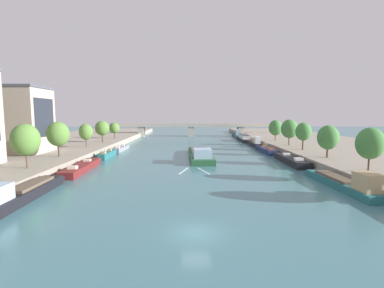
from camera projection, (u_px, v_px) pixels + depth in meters
The scene contains 27 objects.
ground_plane at pixel (196, 233), 24.32m from camera, with size 400.00×400.00×0.00m, color #42757F.
quay_left at pixel (48, 147), 78.59m from camera, with size 36.00×170.00×1.67m, color gray.
quay_right at pixel (334, 147), 79.21m from camera, with size 36.00×170.00×1.67m, color gray.
barge_midriver at pixel (200, 154), 64.89m from camera, with size 5.65×23.63×3.04m.
wake_behind_barge at pixel (193, 171), 50.41m from camera, with size 5.60×5.98×0.03m.
moored_boat_left_downstream at pixel (23, 192), 33.34m from camera, with size 2.98×15.85×3.03m.
moored_boat_left_midway at pixel (82, 167), 50.72m from camera, with size 3.26×15.90×2.30m.
moored_boat_left_second at pixel (107, 154), 66.37m from camera, with size 1.80×10.90×2.37m.
moored_boat_left_upstream at pixel (121, 148), 78.31m from camera, with size 2.33×11.55×2.21m.
moored_boat_right_gap_after at pixel (345, 183), 38.26m from camera, with size 3.57×16.54×3.17m.
moored_boat_right_far at pixel (291, 160), 58.19m from camera, with size 3.11×15.13×2.42m.
moored_boat_right_near at pixel (267, 150), 74.25m from camera, with size 2.98×13.35×2.32m.
moored_boat_right_downstream at pixel (254, 143), 88.64m from camera, with size 2.18×12.75×3.38m.
moored_boat_right_lone at pixel (244, 138), 105.84m from camera, with size 3.35×16.92×2.53m.
moored_boat_right_second at pixel (237, 135), 124.08m from camera, with size 3.31×15.16×3.36m.
tree_left_nearest at pixel (25, 140), 43.87m from camera, with size 4.31×4.31×7.08m.
tree_left_end_of_row at pixel (58, 134), 55.86m from camera, with size 4.32×4.32×7.02m.
tree_left_midway at pixel (86, 132), 71.50m from camera, with size 3.43×3.43×6.03m.
tree_left_past_mid at pixel (102, 128), 84.23m from camera, with size 4.20×4.20×6.47m.
tree_left_distant at pixel (114, 128), 98.28m from camera, with size 3.58×3.58×5.49m.
tree_right_nearest at pixel (370, 143), 40.97m from camera, with size 3.92×3.92×6.62m.
tree_right_second at pixel (328, 137), 54.62m from camera, with size 4.02×4.02×6.37m.
tree_right_past_mid at pixel (303, 132), 66.69m from camera, with size 3.66×3.66×6.51m.
tree_right_third at pixel (289, 129), 76.69m from camera, with size 4.53×4.53×7.05m.
tree_right_distant at pixel (275, 128), 89.49m from camera, with size 4.30×4.30×6.56m.
building_left_far_end at pixel (11, 120), 61.50m from camera, with size 15.00×10.39×14.55m.
bridge_far at pixel (191, 128), 125.97m from camera, with size 68.82×4.40×5.91m.
Camera 1 is at (-0.52, -23.33, 10.31)m, focal length 26.17 mm.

